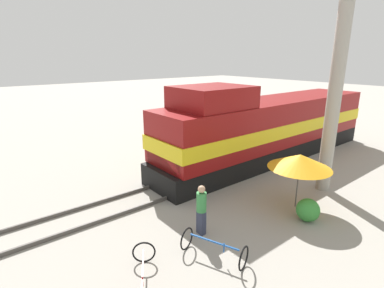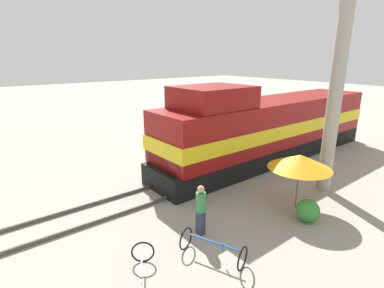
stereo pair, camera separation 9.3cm
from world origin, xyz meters
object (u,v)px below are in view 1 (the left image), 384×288
Objects in this scene: person_bystander at (201,208)px; bicycle at (214,248)px; bicycle_spare at (143,275)px; locomotive at (267,128)px; vendor_umbrella at (300,161)px; utility_pole at (336,85)px.

bicycle is (1.24, -0.57, -0.60)m from person_bystander.
bicycle is 1.00× the size of bicycle_spare.
bicycle_spare is (4.48, -10.73, -1.56)m from locomotive.
locomotive is at bearing 8.36° from bicycle.
person_bystander is at bearing 44.43° from bicycle.
bicycle is at bearing 23.29° from bicycle_spare.
vendor_umbrella is at bearing 77.71° from person_bystander.
utility_pole is 3.71m from vendor_umbrella.
bicycle_spare is (0.93, -2.79, -0.62)m from person_bystander.
person_bystander is at bearing -102.29° from vendor_umbrella.
locomotive is at bearing 140.24° from vendor_umbrella.
bicycle_spare is at bearing -89.90° from vendor_umbrella.
bicycle_spare is (0.01, -7.01, -1.59)m from vendor_umbrella.
vendor_umbrella reaches higher than bicycle_spare.
person_bystander is 0.86× the size of bicycle_spare.
vendor_umbrella is 5.05m from bicycle.
bicycle is (0.32, -4.79, -1.57)m from vendor_umbrella.
bicycle is at bearing -60.59° from locomotive.
vendor_umbrella is at bearing 31.39° from bicycle_spare.
vendor_umbrella is at bearing -39.76° from locomotive.
locomotive is 6.51× the size of vendor_umbrella.
bicycle is at bearing -86.12° from vendor_umbrella.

